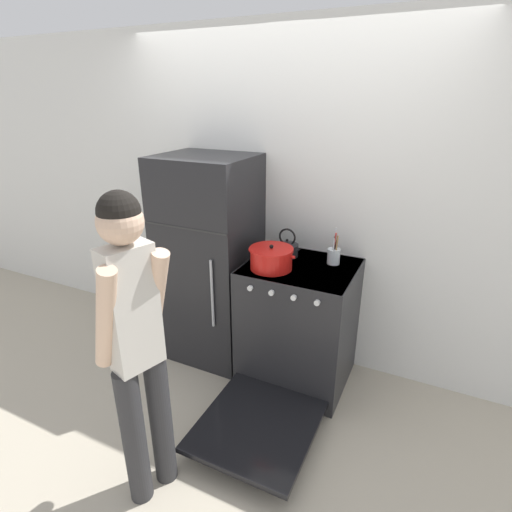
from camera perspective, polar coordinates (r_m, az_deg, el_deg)
name	(u,v)px	position (r m, az deg, el deg)	size (l,w,h in m)	color
ground_plane	(277,343)	(3.64, 3.06, -12.33)	(14.00, 14.00, 0.00)	#B2A893
wall_back	(282,203)	(3.13, 3.75, 7.60)	(10.00, 0.06, 2.55)	silver
refrigerator	(209,261)	(3.20, -6.67, -0.69)	(0.70, 0.64, 1.65)	black
stove_range	(297,326)	(3.01, 5.81, -9.97)	(0.77, 1.42, 0.94)	#232326
dutch_oven_pot	(271,258)	(2.73, 2.18, -0.32)	(0.34, 0.30, 0.18)	red
tea_kettle	(287,248)	(2.96, 4.48, 1.16)	(0.21, 0.17, 0.21)	black
utensil_jar	(334,255)	(2.87, 11.05, 0.13)	(0.09, 0.09, 0.27)	silver
person	(136,341)	(2.03, -16.77, -11.51)	(0.34, 0.40, 1.69)	#2D2D30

